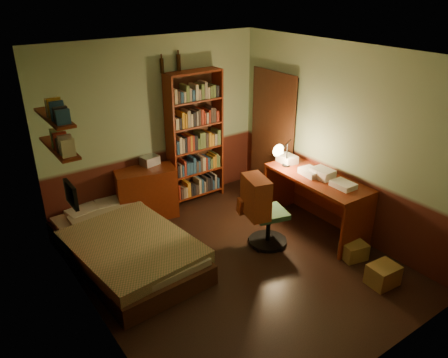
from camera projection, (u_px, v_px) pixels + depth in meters
floor at (235, 265)px, 5.56m from camera, size 3.50×4.00×0.02m
ceiling at (238, 54)px, 4.46m from camera, size 3.50×4.00×0.02m
wall_back at (156, 126)px, 6.49m from camera, size 3.50×0.02×2.60m
wall_left at (86, 215)px, 4.08m from camera, size 0.02×4.00×2.60m
wall_right at (340, 140)px, 5.93m from camera, size 0.02×4.00×2.60m
wall_front at (386, 252)px, 3.52m from camera, size 3.50×0.02×2.60m
doorway at (273, 136)px, 7.00m from camera, size 0.06×0.90×2.00m
door_trim at (272, 137)px, 6.98m from camera, size 0.02×0.98×2.08m
bed at (124, 237)px, 5.52m from camera, size 1.33×2.31×0.67m
dresser at (147, 193)px, 6.52m from camera, size 0.95×0.63×0.77m
mini_stereo at (150, 160)px, 6.50m from camera, size 0.28×0.24×0.13m
bookshelf at (195, 138)px, 6.79m from camera, size 0.89×0.29×2.08m
bottle_left at (162, 66)px, 6.16m from camera, size 0.06×0.06×0.21m
bottle_right at (179, 63)px, 6.29m from camera, size 0.08×0.08×0.24m
desk at (315, 203)px, 6.17m from camera, size 0.67×1.56×0.83m
paper_stack at (287, 159)px, 6.44m from camera, size 0.22×0.29×0.11m
desk_lamp at (287, 146)px, 6.21m from camera, size 0.22×0.22×0.60m
office_chair at (269, 214)px, 5.80m from camera, size 0.55×0.51×0.92m
red_jacket at (271, 172)px, 5.25m from camera, size 0.30×0.48×0.54m
wall_shelf_lower at (59, 148)px, 4.83m from camera, size 0.20×0.90×0.03m
wall_shelf_upper at (54, 117)px, 4.69m from camera, size 0.20×0.90×0.03m
framed_picture at (71, 195)px, 4.57m from camera, size 0.04×0.32×0.26m
cardboard_box_a at (383, 275)px, 5.15m from camera, size 0.36×0.30×0.26m
cardboard_box_b at (354, 251)px, 5.63m from camera, size 0.36×0.32×0.22m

